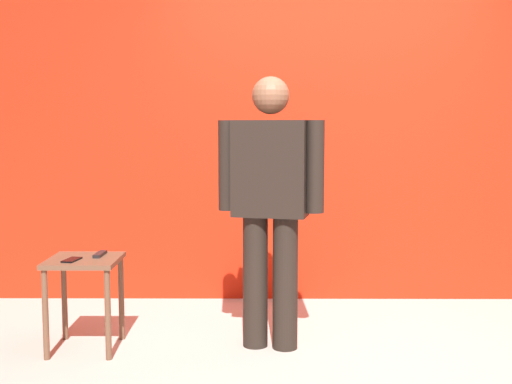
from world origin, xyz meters
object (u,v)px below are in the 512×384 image
at_px(tv_remote, 100,254).
at_px(side_table, 84,276).
at_px(cell_phone, 72,260).
at_px(standing_person, 270,198).

bearing_deg(tv_remote, side_table, -135.76).
bearing_deg(cell_phone, tv_remote, 58.69).
height_order(cell_phone, tv_remote, tv_remote).
relative_size(side_table, tv_remote, 3.35).
relative_size(cell_phone, tv_remote, 0.85).
distance_m(standing_person, cell_phone, 1.24).
relative_size(standing_person, cell_phone, 11.55).
xyz_separation_m(cell_phone, tv_remote, (0.13, 0.15, 0.01)).
bearing_deg(side_table, tv_remote, 42.16).
bearing_deg(tv_remote, standing_person, 0.60).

